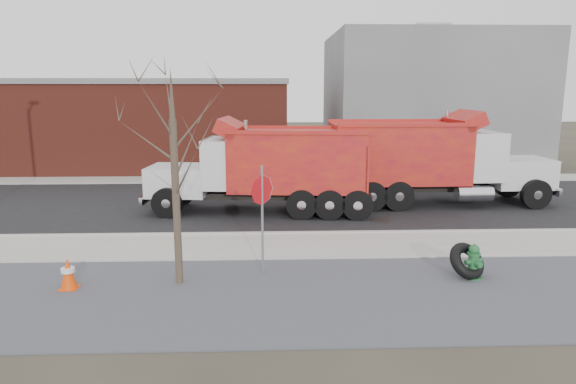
{
  "coord_description": "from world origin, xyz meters",
  "views": [
    {
      "loc": [
        -0.98,
        -14.6,
        4.68
      ],
      "look_at": [
        -0.37,
        1.74,
        1.4
      ],
      "focal_mm": 32.0,
      "sensor_mm": 36.0,
      "label": 1
    }
  ],
  "objects_px": {
    "truck_tire": "(467,261)",
    "dump_truck_red_a": "(428,158)",
    "fire_hydrant": "(473,263)",
    "stop_sign": "(262,202)",
    "dump_truck_red_b": "(269,166)"
  },
  "relations": [
    {
      "from": "stop_sign",
      "to": "dump_truck_red_b",
      "type": "distance_m",
      "value": 6.79
    },
    {
      "from": "truck_tire",
      "to": "dump_truck_red_a",
      "type": "bearing_deg",
      "value": 79.83
    },
    {
      "from": "fire_hydrant",
      "to": "stop_sign",
      "type": "relative_size",
      "value": 0.32
    },
    {
      "from": "truck_tire",
      "to": "dump_truck_red_a",
      "type": "height_order",
      "value": "dump_truck_red_a"
    },
    {
      "from": "stop_sign",
      "to": "dump_truck_red_a",
      "type": "relative_size",
      "value": 0.3
    },
    {
      "from": "stop_sign",
      "to": "dump_truck_red_b",
      "type": "xyz_separation_m",
      "value": [
        0.16,
        6.79,
        -0.09
      ]
    },
    {
      "from": "fire_hydrant",
      "to": "stop_sign",
      "type": "height_order",
      "value": "stop_sign"
    },
    {
      "from": "dump_truck_red_b",
      "to": "truck_tire",
      "type": "bearing_deg",
      "value": 129.78
    },
    {
      "from": "truck_tire",
      "to": "dump_truck_red_a",
      "type": "xyz_separation_m",
      "value": [
        1.5,
        8.38,
        1.49
      ]
    },
    {
      "from": "fire_hydrant",
      "to": "stop_sign",
      "type": "distance_m",
      "value": 5.51
    },
    {
      "from": "dump_truck_red_a",
      "to": "dump_truck_red_b",
      "type": "distance_m",
      "value": 6.6
    },
    {
      "from": "truck_tire",
      "to": "fire_hydrant",
      "type": "bearing_deg",
      "value": -34.14
    },
    {
      "from": "truck_tire",
      "to": "stop_sign",
      "type": "xyz_separation_m",
      "value": [
        -5.14,
        0.41,
        1.49
      ]
    },
    {
      "from": "truck_tire",
      "to": "dump_truck_red_a",
      "type": "distance_m",
      "value": 8.64
    },
    {
      "from": "dump_truck_red_b",
      "to": "dump_truck_red_a",
      "type": "bearing_deg",
      "value": -164.55
    }
  ]
}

